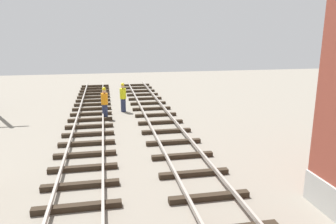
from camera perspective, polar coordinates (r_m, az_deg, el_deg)
The scene contains 2 objects.
track_worker_foreground at distance 20.74m, azimuth -7.97°, elevation 2.58°, with size 0.40×0.40×1.87m.
track_worker_distant at distance 19.24m, azimuth -11.18°, elevation 1.58°, with size 0.40×0.40×1.87m.
Camera 1 is at (-1.73, 1.90, 4.87)m, focal length 34.38 mm.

